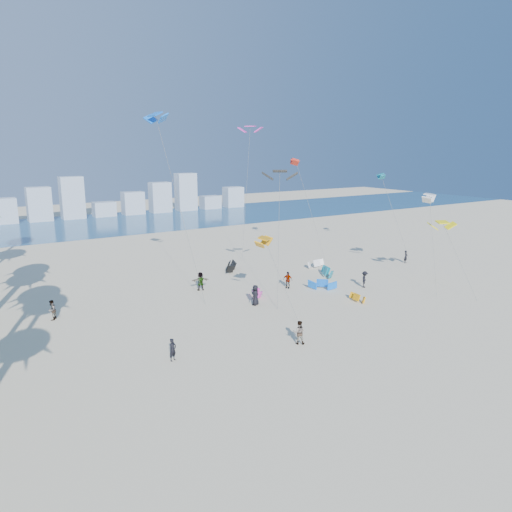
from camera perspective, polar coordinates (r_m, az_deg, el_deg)
ground at (r=30.89m, az=11.73°, el=-14.41°), size 220.00×220.00×0.00m
ocean at (r=94.52m, az=-20.25°, el=3.38°), size 220.00×220.00×0.00m
kitesurfer_near at (r=33.23m, az=-9.81°, el=-10.84°), size 0.67×0.56×1.55m
kitesurfer_mid at (r=35.48m, az=5.10°, el=-8.97°), size 1.08×1.05×1.76m
kitesurfers_far at (r=47.13m, az=-0.71°, el=-3.42°), size 41.62×9.19×1.87m
grounded_kites at (r=52.51m, az=4.46°, el=-2.26°), size 14.51×19.26×1.01m
flying_kites at (r=51.84m, az=7.06°, el=9.83°), size 35.14×29.53×17.37m
distant_skyline at (r=103.63m, az=-22.25°, el=5.69°), size 85.00×3.00×8.40m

